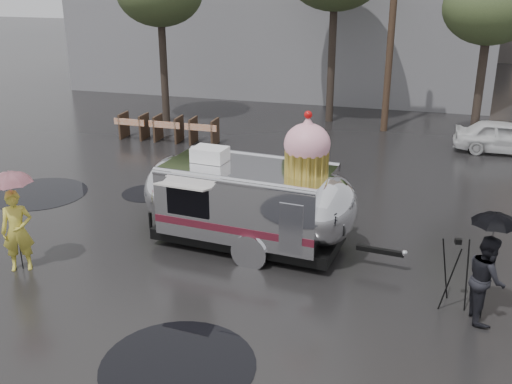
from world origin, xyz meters
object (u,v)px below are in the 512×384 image
(airstream_trailer, at_px, (251,199))
(person_right, at_px, (486,279))
(person_left, at_px, (17,231))
(tripod, at_px, (455,267))

(airstream_trailer, height_order, person_right, airstream_trailer)
(person_right, bearing_deg, airstream_trailer, 61.35)
(airstream_trailer, xyz_separation_m, person_left, (-4.71, -2.59, -0.32))
(person_left, bearing_deg, tripod, -22.56)
(airstream_trailer, relative_size, person_right, 3.77)
(person_right, bearing_deg, person_left, 84.90)
(person_left, height_order, person_right, person_left)
(airstream_trailer, relative_size, person_left, 3.52)
(person_left, relative_size, tripod, 1.25)
(tripod, bearing_deg, airstream_trailer, 151.07)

